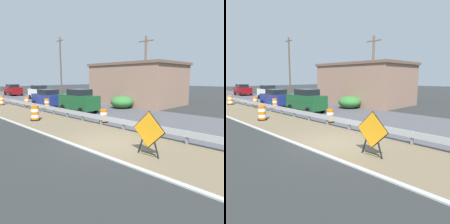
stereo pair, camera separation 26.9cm
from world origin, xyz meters
The scene contains 19 objects.
ground_plane centered at (0.00, 0.00, 0.00)m, with size 160.00×160.00×0.00m, color #2B2D2D.
median_dirt_strip centered at (0.84, 0.00, 0.00)m, with size 4.08×120.00×0.01m, color #706047.
far_lane_asphalt centered at (7.06, 0.00, 0.00)m, with size 8.36×120.00×0.00m, color #4C4C51.
curb_near_edge centered at (-1.30, 0.00, 0.00)m, with size 0.20×120.00×0.11m, color #ADADA8.
guardrail_median centered at (2.64, 2.23, 0.52)m, with size 0.18×41.90×0.71m.
warning_sign_diamond centered at (0.07, -2.52, 1.04)m, with size 0.06×1.59×1.93m.
traffic_barrel_nearest centered at (3.48, 3.84, 0.44)m, with size 0.67×0.67×0.97m.
traffic_barrel_close centered at (0.25, 8.16, 0.52)m, with size 0.72×0.72×1.14m.
traffic_barrel_mid centered at (4.01, 13.15, 0.49)m, with size 0.66×0.66×1.09m.
traffic_barrel_far centered at (3.48, 16.84, 0.48)m, with size 0.66×0.66×1.06m.
traffic_barrel_farther centered at (1.81, 20.30, 0.51)m, with size 0.70×0.70×1.12m.
car_lead_near_lane centered at (5.07, 14.92, 0.99)m, with size 2.09×4.41×1.97m.
car_trailing_near_lane centered at (8.47, 34.02, 1.03)m, with size 2.21×4.57×2.06m.
car_mid_far_lane centered at (8.42, 23.48, 1.07)m, with size 2.01×4.38×2.14m.
car_trailing_far_lane centered at (5.23, 9.22, 1.10)m, with size 2.02×4.64×2.20m.
roadside_shop_near centered at (14.33, 9.20, 2.53)m, with size 7.25×10.88×5.03m.
utility_pole_near centered at (11.74, 6.12, 3.93)m, with size 0.24×1.80×7.56m.
utility_pole_mid centered at (11.60, 22.27, 4.89)m, with size 0.24×1.80×9.46m.
bush_roadside centered at (10.04, 7.90, 0.67)m, with size 2.49×2.49×1.34m, color #337533.
Camera 2 is at (-6.97, -7.69, 3.27)m, focal length 34.21 mm.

